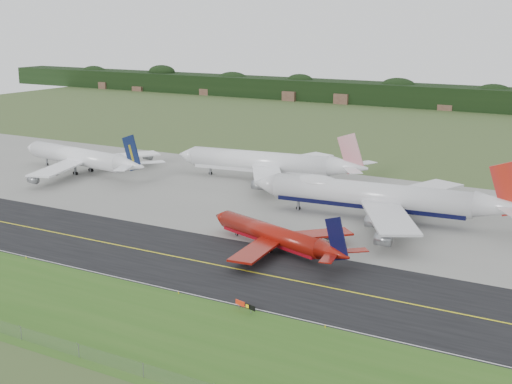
% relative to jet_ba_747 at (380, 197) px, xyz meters
% --- Properties ---
extents(ground, '(600.00, 600.00, 0.00)m').
position_rel_jet_ba_747_xyz_m(ground, '(-18.32, -43.81, -5.94)').
color(ground, '#334D24').
rests_on(ground, ground).
extents(grass_verge, '(400.00, 30.00, 0.01)m').
position_rel_jet_ba_747_xyz_m(grass_verge, '(-18.32, -78.81, -5.93)').
color(grass_verge, '#2E5B1A').
rests_on(grass_verge, ground).
extents(taxiway, '(400.00, 32.00, 0.02)m').
position_rel_jet_ba_747_xyz_m(taxiway, '(-18.32, -47.81, -5.93)').
color(taxiway, black).
rests_on(taxiway, ground).
extents(apron, '(400.00, 78.00, 0.01)m').
position_rel_jet_ba_747_xyz_m(apron, '(-18.32, 7.19, -5.93)').
color(apron, gray).
rests_on(apron, ground).
extents(taxiway_centreline, '(400.00, 0.40, 0.00)m').
position_rel_jet_ba_747_xyz_m(taxiway_centreline, '(-18.32, -47.81, -5.91)').
color(taxiway_centreline, yellow).
rests_on(taxiway_centreline, taxiway).
extents(taxiway_edge_line, '(400.00, 0.25, 0.00)m').
position_rel_jet_ba_747_xyz_m(taxiway_edge_line, '(-18.32, -63.31, -5.91)').
color(taxiway_edge_line, silver).
rests_on(taxiway_edge_line, taxiway).
extents(perimeter_fence, '(320.00, 0.10, 320.00)m').
position_rel_jet_ba_747_xyz_m(perimeter_fence, '(-18.32, -91.81, -4.84)').
color(perimeter_fence, slate).
rests_on(perimeter_fence, ground).
extents(horizon_treeline, '(700.00, 25.00, 12.00)m').
position_rel_jet_ba_747_xyz_m(horizon_treeline, '(-18.32, 229.95, -0.47)').
color(horizon_treeline, black).
rests_on(horizon_treeline, ground).
extents(jet_ba_747, '(69.45, 57.32, 17.45)m').
position_rel_jet_ba_747_xyz_m(jet_ba_747, '(0.00, 0.00, 0.00)').
color(jet_ba_747, silver).
rests_on(jet_ba_747, ground).
extents(jet_red_737, '(40.57, 32.16, 11.26)m').
position_rel_jet_ba_747_xyz_m(jet_red_737, '(-10.58, -33.45, -2.83)').
color(jet_red_737, maroon).
rests_on(jet_red_737, ground).
extents(jet_navy_gold, '(57.95, 50.00, 14.96)m').
position_rel_jet_ba_747_xyz_m(jet_navy_gold, '(-101.78, 4.23, -1.02)').
color(jet_navy_gold, white).
rests_on(jet_navy_gold, ground).
extents(jet_star_tail, '(62.10, 51.60, 16.37)m').
position_rel_jet_ba_747_xyz_m(jet_star_tail, '(-44.59, 24.85, -0.48)').
color(jet_star_tail, white).
rests_on(jet_star_tail, ground).
extents(taxiway_sign, '(4.51, 1.35, 1.54)m').
position_rel_jet_ba_747_xyz_m(taxiway_sign, '(0.19, -64.96, -4.85)').
color(taxiway_sign, slate).
rests_on(taxiway_sign, ground).
extents(edge_marker_left, '(0.16, 0.16, 0.50)m').
position_rel_jet_ba_747_xyz_m(edge_marker_left, '(-53.18, -64.31, -5.69)').
color(edge_marker_left, yellow).
rests_on(edge_marker_left, ground).
extents(edge_marker_center, '(0.16, 0.16, 0.50)m').
position_rel_jet_ba_747_xyz_m(edge_marker_center, '(-14.26, -64.31, -5.69)').
color(edge_marker_center, yellow).
rests_on(edge_marker_center, ground).
extents(edge_marker_right, '(0.16, 0.16, 0.50)m').
position_rel_jet_ba_747_xyz_m(edge_marker_right, '(14.83, -64.31, -5.69)').
color(edge_marker_right, yellow).
rests_on(edge_marker_right, ground).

